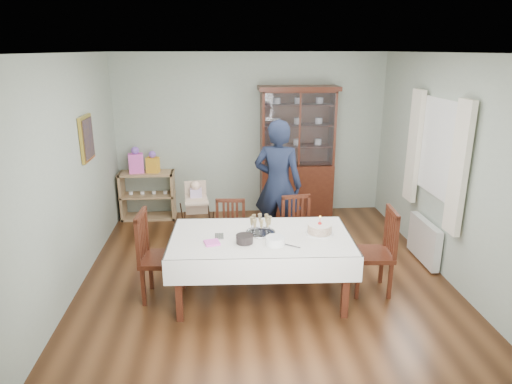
{
  "coord_description": "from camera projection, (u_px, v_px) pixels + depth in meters",
  "views": [
    {
      "loc": [
        -0.52,
        -5.1,
        2.74
      ],
      "look_at": [
        -0.1,
        0.2,
        1.07
      ],
      "focal_mm": 32.0,
      "sensor_mm": 36.0,
      "label": 1
    }
  ],
  "objects": [
    {
      "name": "floor",
      "position": [
        265.0,
        278.0,
        5.71
      ],
      "size": [
        5.0,
        5.0,
        0.0
      ],
      "primitive_type": "plane",
      "color": "#593319",
      "rests_on": "ground"
    },
    {
      "name": "room_shell",
      "position": [
        262.0,
        135.0,
        5.71
      ],
      "size": [
        5.0,
        5.0,
        5.0
      ],
      "color": "#9EAA99",
      "rests_on": "floor"
    },
    {
      "name": "dining_table",
      "position": [
        261.0,
        267.0,
        5.16
      ],
      "size": [
        2.04,
        1.23,
        0.76
      ],
      "rotation": [
        0.0,
        0.0,
        -0.04
      ],
      "color": "#462011",
      "rests_on": "floor"
    },
    {
      "name": "china_cabinet",
      "position": [
        297.0,
        151.0,
        7.58
      ],
      "size": [
        1.3,
        0.48,
        2.18
      ],
      "color": "#462011",
      "rests_on": "floor"
    },
    {
      "name": "sideboard",
      "position": [
        148.0,
        195.0,
        7.63
      ],
      "size": [
        0.9,
        0.38,
        0.8
      ],
      "color": "tan",
      "rests_on": "floor"
    },
    {
      "name": "picture_frame",
      "position": [
        87.0,
        138.0,
        5.81
      ],
      "size": [
        0.04,
        0.48,
        0.58
      ],
      "primitive_type": "cube",
      "color": "gold",
      "rests_on": "room_shell"
    },
    {
      "name": "window",
      "position": [
        440.0,
        148.0,
        5.7
      ],
      "size": [
        0.04,
        1.02,
        1.22
      ],
      "primitive_type": "cube",
      "color": "white",
      "rests_on": "room_shell"
    },
    {
      "name": "curtain_left",
      "position": [
        459.0,
        169.0,
        5.14
      ],
      "size": [
        0.07,
        0.3,
        1.55
      ],
      "primitive_type": "cube",
      "color": "silver",
      "rests_on": "room_shell"
    },
    {
      "name": "curtain_right",
      "position": [
        414.0,
        146.0,
        6.32
      ],
      "size": [
        0.07,
        0.3,
        1.55
      ],
      "primitive_type": "cube",
      "color": "silver",
      "rests_on": "room_shell"
    },
    {
      "name": "radiator",
      "position": [
        424.0,
        241.0,
        6.07
      ],
      "size": [
        0.1,
        0.8,
        0.55
      ],
      "primitive_type": "cube",
      "color": "white",
      "rests_on": "floor"
    },
    {
      "name": "chair_far_left",
      "position": [
        230.0,
        249.0,
        5.91
      ],
      "size": [
        0.43,
        0.43,
        0.89
      ],
      "rotation": [
        0.0,
        0.0,
        -0.09
      ],
      "color": "#462011",
      "rests_on": "floor"
    },
    {
      "name": "chair_far_right",
      "position": [
        299.0,
        245.0,
        6.0
      ],
      "size": [
        0.46,
        0.46,
        0.91
      ],
      "rotation": [
        0.0,
        0.0,
        0.15
      ],
      "color": "#462011",
      "rests_on": "floor"
    },
    {
      "name": "chair_end_left",
      "position": [
        162.0,
        272.0,
        5.19
      ],
      "size": [
        0.5,
        0.5,
        1.03
      ],
      "rotation": [
        0.0,
        0.0,
        1.49
      ],
      "color": "#462011",
      "rests_on": "floor"
    },
    {
      "name": "chair_end_right",
      "position": [
        372.0,
        267.0,
        5.33
      ],
      "size": [
        0.49,
        0.49,
        1.01
      ],
      "rotation": [
        0.0,
        0.0,
        -1.65
      ],
      "color": "#462011",
      "rests_on": "floor"
    },
    {
      "name": "woman",
      "position": [
        278.0,
        185.0,
        6.36
      ],
      "size": [
        0.78,
        0.63,
        1.85
      ],
      "primitive_type": "imported",
      "rotation": [
        0.0,
        0.0,
        2.82
      ],
      "color": "black",
      "rests_on": "floor"
    },
    {
      "name": "high_chair",
      "position": [
        197.0,
        219.0,
        6.65
      ],
      "size": [
        0.46,
        0.46,
        0.94
      ],
      "rotation": [
        0.0,
        0.0,
        0.1
      ],
      "color": "black",
      "rests_on": "floor"
    },
    {
      "name": "champagne_tray",
      "position": [
        261.0,
        228.0,
        5.1
      ],
      "size": [
        0.33,
        0.33,
        0.2
      ],
      "color": "silver",
      "rests_on": "dining_table"
    },
    {
      "name": "birthday_cake",
      "position": [
        320.0,
        229.0,
        5.09
      ],
      "size": [
        0.31,
        0.31,
        0.21
      ],
      "color": "white",
      "rests_on": "dining_table"
    },
    {
      "name": "plate_stack_dark",
      "position": [
        245.0,
        239.0,
        4.86
      ],
      "size": [
        0.22,
        0.22,
        0.09
      ],
      "primitive_type": "cylinder",
      "rotation": [
        0.0,
        0.0,
        -0.21
      ],
      "color": "black",
      "rests_on": "dining_table"
    },
    {
      "name": "plate_stack_white",
      "position": [
        275.0,
        241.0,
        4.81
      ],
      "size": [
        0.26,
        0.26,
        0.09
      ],
      "primitive_type": "cylinder",
      "rotation": [
        0.0,
        0.0,
        0.34
      ],
      "color": "white",
      "rests_on": "dining_table"
    },
    {
      "name": "napkin_stack",
      "position": [
        212.0,
        243.0,
        4.85
      ],
      "size": [
        0.19,
        0.19,
        0.02
      ],
      "primitive_type": "cube",
      "rotation": [
        0.0,
        0.0,
        0.23
      ],
      "color": "#F75BCC",
      "rests_on": "dining_table"
    },
    {
      "name": "cutlery",
      "position": [
        216.0,
        236.0,
        5.03
      ],
      "size": [
        0.12,
        0.17,
        0.01
      ],
      "primitive_type": null,
      "rotation": [
        0.0,
        0.0,
        0.01
      ],
      "color": "silver",
      "rests_on": "dining_table"
    },
    {
      "name": "cake_knife",
      "position": [
        288.0,
        245.0,
        4.8
      ],
      "size": [
        0.25,
        0.18,
        0.01
      ],
      "primitive_type": "cube",
      "rotation": [
        0.0,
        0.0,
        -0.61
      ],
      "color": "silver",
      "rests_on": "dining_table"
    },
    {
      "name": "gift_bag_pink",
      "position": [
        136.0,
        161.0,
        7.42
      ],
      "size": [
        0.25,
        0.19,
        0.43
      ],
      "color": "#F75BCC",
      "rests_on": "sideboard"
    },
    {
      "name": "gift_bag_orange",
      "position": [
        153.0,
        163.0,
        7.45
      ],
      "size": [
        0.22,
        0.18,
        0.36
      ],
      "color": "gold",
      "rests_on": "sideboard"
    }
  ]
}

